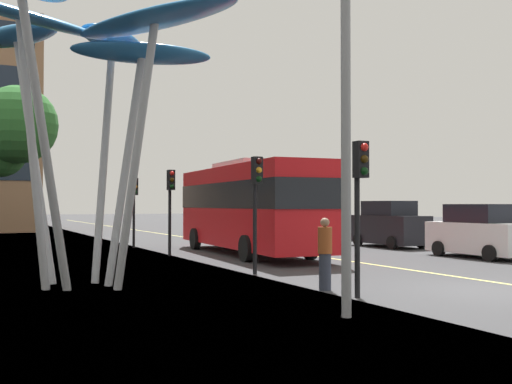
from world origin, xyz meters
name	(u,v)px	position (x,y,z in m)	size (l,w,h in m)	color
ground	(465,295)	(-0.73, 0.00, -0.05)	(120.00, 240.00, 0.10)	#38383A
red_bus	(249,204)	(-0.63, 11.88, 2.08)	(3.37, 11.30, 3.81)	red
leaf_sculpture	(76,41)	(-8.77, 4.65, 6.03)	(6.98, 7.42, 7.31)	#9EA0A5
traffic_light_kerb_near	(360,184)	(-3.43, 0.38, 2.49)	(0.28, 0.42, 3.43)	black
traffic_light_kerb_far	(256,189)	(-3.46, 5.42, 2.51)	(0.28, 0.42, 3.45)	black
traffic_light_island_mid	(171,193)	(-3.82, 12.36, 2.48)	(0.28, 0.42, 3.42)	black
traffic_light_opposite	(134,197)	(-3.96, 17.33, 2.39)	(0.28, 0.42, 3.29)	black
car_parked_mid	(481,232)	(6.72, 6.48, 0.97)	(2.10, 4.13, 2.06)	silver
car_parked_far	(389,225)	(7.25, 12.68, 1.05)	(1.93, 4.21, 2.22)	black
street_lamp	(360,31)	(-4.64, -1.30, 5.27)	(1.61, 0.44, 8.38)	gray
tree_pavement_near	(2,134)	(-9.42, 22.37, 5.63)	(5.30, 5.08, 8.00)	brown
pedestrian	(325,254)	(-3.47, 1.73, 0.87)	(0.34, 0.34, 1.73)	#2D3342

